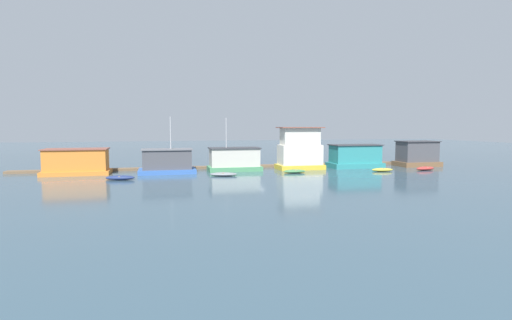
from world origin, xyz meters
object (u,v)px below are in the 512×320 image
(houseboat_green, at_px, (234,160))
(dinghy_yellow, at_px, (382,170))
(houseboat_yellow, at_px, (300,150))
(dinghy_grey, at_px, (223,174))
(dinghy_red, at_px, (425,168))
(mooring_post_far_right, at_px, (354,159))
(dinghy_green, at_px, (295,171))
(houseboat_brown, at_px, (417,154))
(houseboat_orange, at_px, (77,162))
(houseboat_blue, at_px, (167,162))
(dinghy_navy, at_px, (120,178))
(houseboat_teal, at_px, (355,157))

(houseboat_green, xyz_separation_m, dinghy_yellow, (17.86, -5.18, -1.21))
(houseboat_yellow, distance_m, dinghy_yellow, 10.66)
(dinghy_grey, xyz_separation_m, dinghy_red, (26.14, -0.30, 0.03))
(dinghy_red, bearing_deg, mooring_post_far_right, 128.59)
(dinghy_red, xyz_separation_m, mooring_post_far_right, (-6.12, 7.67, 0.73))
(dinghy_grey, relative_size, dinghy_green, 1.22)
(houseboat_green, xyz_separation_m, houseboat_brown, (26.21, -0.34, 0.27))
(houseboat_orange, distance_m, houseboat_blue, 10.37)
(dinghy_grey, xyz_separation_m, dinghy_yellow, (20.05, -0.22, 0.01))
(dinghy_grey, bearing_deg, mooring_post_far_right, 20.22)
(dinghy_navy, bearing_deg, dinghy_green, 4.41)
(houseboat_blue, xyz_separation_m, houseboat_brown, (34.57, 0.21, 0.32))
(houseboat_blue, xyz_separation_m, dinghy_yellow, (26.22, -4.62, -1.15))
(mooring_post_far_right, bearing_deg, houseboat_teal, -113.55)
(houseboat_blue, height_order, houseboat_yellow, houseboat_blue)
(dinghy_navy, bearing_deg, dinghy_grey, 4.00)
(houseboat_green, relative_size, houseboat_yellow, 1.12)
(houseboat_orange, relative_size, dinghy_navy, 2.35)
(dinghy_yellow, bearing_deg, houseboat_yellow, 151.72)
(houseboat_brown, distance_m, dinghy_green, 20.03)
(dinghy_navy, bearing_deg, dinghy_red, 0.73)
(houseboat_orange, relative_size, houseboat_brown, 1.29)
(dinghy_grey, relative_size, dinghy_red, 1.13)
(houseboat_orange, height_order, dinghy_yellow, houseboat_orange)
(houseboat_green, xyz_separation_m, dinghy_grey, (-2.19, -4.95, -1.21))
(dinghy_green, bearing_deg, dinghy_navy, -175.59)
(houseboat_yellow, bearing_deg, dinghy_yellow, -28.28)
(houseboat_teal, relative_size, dinghy_grey, 2.14)
(houseboat_brown, xyz_separation_m, dinghy_navy, (-39.52, -5.39, -1.44))
(houseboat_yellow, height_order, dinghy_red, houseboat_yellow)
(houseboat_teal, bearing_deg, houseboat_yellow, -179.03)
(houseboat_yellow, height_order, mooring_post_far_right, houseboat_yellow)
(houseboat_blue, bearing_deg, dinghy_navy, -133.72)
(houseboat_blue, xyz_separation_m, houseboat_green, (8.36, 0.55, 0.05))
(houseboat_yellow, relative_size, dinghy_red, 2.03)
(dinghy_yellow, bearing_deg, houseboat_blue, 170.00)
(dinghy_green, relative_size, dinghy_yellow, 0.97)
(houseboat_brown, xyz_separation_m, dinghy_red, (-2.26, -4.92, -1.45))
(houseboat_blue, bearing_deg, dinghy_yellow, -10.00)
(houseboat_yellow, bearing_deg, dinghy_navy, -166.00)
(houseboat_orange, bearing_deg, houseboat_yellow, -1.39)
(houseboat_orange, relative_size, dinghy_yellow, 2.64)
(houseboat_green, xyz_separation_m, dinghy_green, (6.61, -4.20, -1.21))
(houseboat_blue, relative_size, houseboat_brown, 1.18)
(houseboat_orange, bearing_deg, houseboat_teal, -0.85)
(houseboat_green, distance_m, houseboat_yellow, 8.76)
(houseboat_orange, height_order, houseboat_brown, houseboat_brown)
(houseboat_green, height_order, houseboat_brown, houseboat_green)
(mooring_post_far_right, bearing_deg, houseboat_blue, -173.53)
(houseboat_yellow, bearing_deg, mooring_post_far_right, 16.26)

